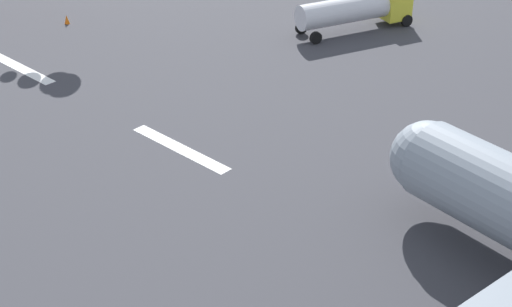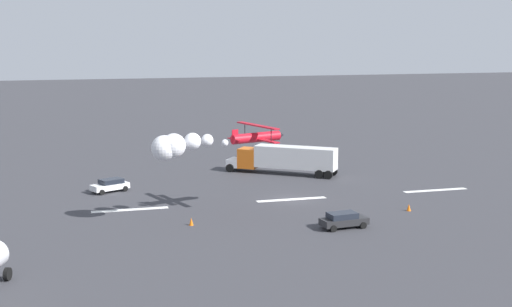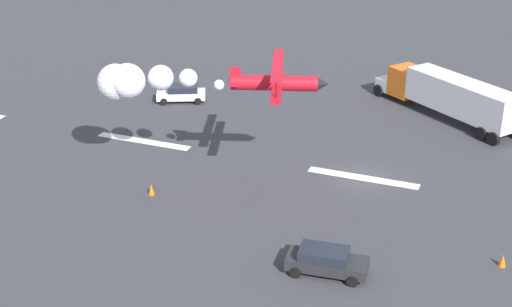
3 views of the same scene
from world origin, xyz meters
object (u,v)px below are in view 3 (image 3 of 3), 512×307
object	(u,v)px
traffic_cone_near	(502,260)
traffic_cone_far	(151,189)
followme_car_yellow	(182,93)
stunt_biplane_red	(157,81)
semi_truck_orange	(449,94)
airport_staff_sedan	(326,261)

from	to	relation	value
traffic_cone_near	traffic_cone_far	xyz separation A→B (m)	(22.85, -0.39, 0.00)
followme_car_yellow	traffic_cone_far	world-z (taller)	followme_car_yellow
stunt_biplane_red	traffic_cone_near	size ratio (longest dim) A/B	19.38
semi_truck_orange	traffic_cone_near	distance (m)	23.22
semi_truck_orange	airport_staff_sedan	size ratio (longest dim) A/B	2.88
stunt_biplane_red	traffic_cone_far	bearing A→B (deg)	78.63
followme_car_yellow	traffic_cone_far	xyz separation A→B (m)	(-6.42, 17.12, -0.44)
stunt_biplane_red	traffic_cone_near	xyz separation A→B (m)	(-22.61, 1.59, -7.36)
stunt_biplane_red	airport_staff_sedan	bearing A→B (deg)	156.07
airport_staff_sedan	traffic_cone_near	xyz separation A→B (m)	(-9.10, -4.40, -0.44)
traffic_cone_near	traffic_cone_far	size ratio (longest dim) A/B	1.00
traffic_cone_near	stunt_biplane_red	bearing A→B (deg)	-4.02
semi_truck_orange	airport_staff_sedan	xyz separation A→B (m)	(2.68, 26.65, -1.31)
followme_car_yellow	airport_staff_sedan	distance (m)	29.77
followme_car_yellow	airport_staff_sedan	bearing A→B (deg)	132.64
semi_truck_orange	airport_staff_sedan	world-z (taller)	semi_truck_orange
stunt_biplane_red	semi_truck_orange	size ratio (longest dim) A/B	1.08
airport_staff_sedan	traffic_cone_far	size ratio (longest dim) A/B	6.24
semi_truck_orange	traffic_cone_far	world-z (taller)	semi_truck_orange
semi_truck_orange	followme_car_yellow	distance (m)	23.38
stunt_biplane_red	semi_truck_orange	world-z (taller)	stunt_biplane_red
semi_truck_orange	traffic_cone_far	size ratio (longest dim) A/B	17.95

